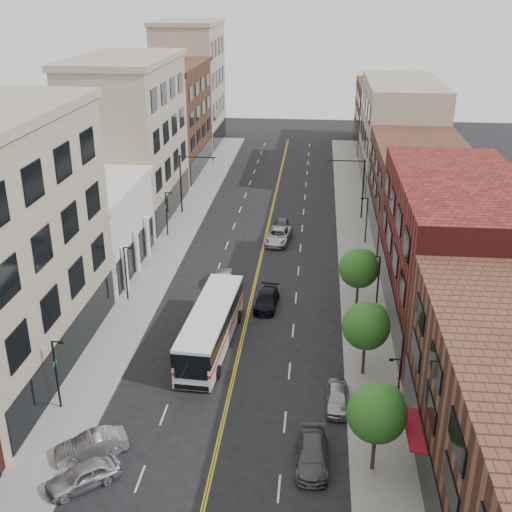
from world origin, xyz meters
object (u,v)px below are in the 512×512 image
(car_angle_b, at_px, (91,445))
(car_parked_far, at_px, (338,398))
(car_lane_c, at_px, (282,226))
(car_lane_a, at_px, (267,300))
(car_parked_mid, at_px, (312,455))
(car_angle_a, at_px, (83,476))
(car_lane_b, at_px, (278,236))
(car_lane_behind, at_px, (223,278))
(city_bus, at_px, (211,325))

(car_angle_b, relative_size, car_parked_far, 1.09)
(car_lane_c, bearing_deg, car_lane_a, -92.79)
(car_parked_mid, height_order, car_lane_a, car_parked_mid)
(car_angle_a, bearing_deg, car_angle_b, 149.69)
(car_parked_mid, xyz_separation_m, car_lane_a, (-4.30, 19.77, -0.01))
(car_angle_b, distance_m, car_lane_b, 36.81)
(car_lane_a, xyz_separation_m, car_lane_b, (0.00, 15.45, 0.09))
(car_parked_far, relative_size, car_lane_c, 0.96)
(car_parked_mid, relative_size, car_lane_a, 1.01)
(car_lane_behind, distance_m, car_lane_c, 15.46)
(car_lane_a, bearing_deg, car_parked_mid, -73.65)
(city_bus, xyz_separation_m, car_lane_a, (3.75, 7.12, -1.25))
(car_angle_a, height_order, car_angle_b, car_angle_a)
(car_lane_behind, height_order, car_lane_c, car_lane_behind)
(car_parked_mid, height_order, car_lane_c, car_lane_c)
(car_lane_a, bearing_deg, car_parked_far, -63.02)
(city_bus, height_order, car_parked_mid, city_bus)
(city_bus, distance_m, car_parked_far, 11.90)
(car_lane_b, bearing_deg, car_lane_a, -83.44)
(car_lane_b, bearing_deg, car_parked_far, -72.10)
(car_angle_b, height_order, car_lane_b, car_lane_b)
(car_angle_b, bearing_deg, car_lane_a, 125.89)
(car_angle_a, height_order, car_lane_c, car_angle_a)
(car_parked_mid, bearing_deg, car_parked_far, 74.07)
(car_lane_a, bearing_deg, car_lane_b, 94.08)
(car_angle_a, distance_m, car_lane_c, 42.59)
(car_angle_b, distance_m, car_lane_behind, 24.78)
(city_bus, height_order, car_lane_a, city_bus)
(car_lane_behind, relative_size, car_lane_c, 1.06)
(car_angle_a, xyz_separation_m, car_angle_b, (-0.39, 2.56, -0.01))
(car_parked_far, height_order, car_lane_a, car_lane_a)
(car_lane_behind, height_order, car_lane_b, car_lane_b)
(car_angle_b, height_order, car_lane_behind, car_lane_behind)
(car_angle_a, xyz_separation_m, car_lane_c, (8.72, 41.68, -0.02))
(car_parked_mid, relative_size, car_lane_c, 1.14)
(city_bus, relative_size, car_lane_behind, 3.02)
(city_bus, height_order, car_angle_b, city_bus)
(car_parked_far, height_order, car_lane_b, car_lane_b)
(city_bus, relative_size, car_lane_c, 3.20)
(car_angle_a, relative_size, car_parked_mid, 0.90)
(car_lane_c, bearing_deg, car_lane_behind, -109.62)
(car_angle_a, height_order, car_lane_behind, car_angle_a)
(city_bus, xyz_separation_m, car_parked_mid, (8.05, -12.65, -1.24))
(car_angle_b, xyz_separation_m, car_parked_mid, (13.20, 0.50, -0.03))
(car_parked_far, height_order, car_lane_behind, car_lane_behind)
(car_angle_b, bearing_deg, car_parked_mid, 61.76)
(car_angle_b, xyz_separation_m, car_lane_a, (8.90, 20.27, -0.04))
(car_lane_c, bearing_deg, car_lane_b, -95.64)
(car_angle_a, bearing_deg, car_lane_c, 129.22)
(city_bus, relative_size, car_angle_a, 3.11)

